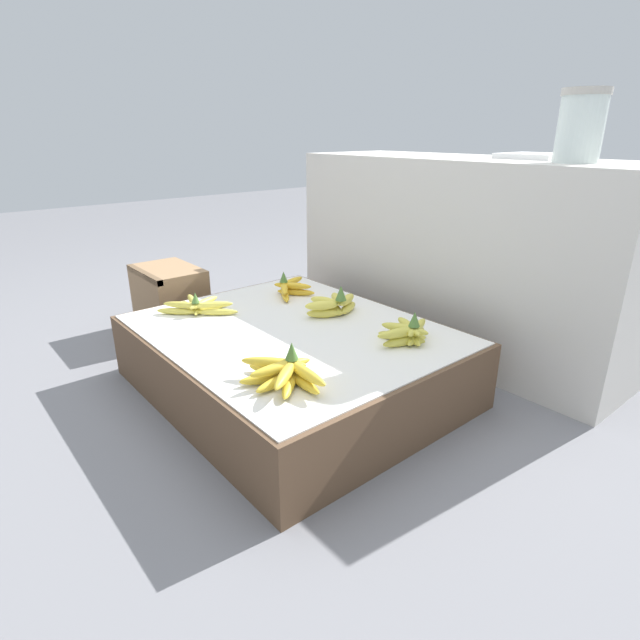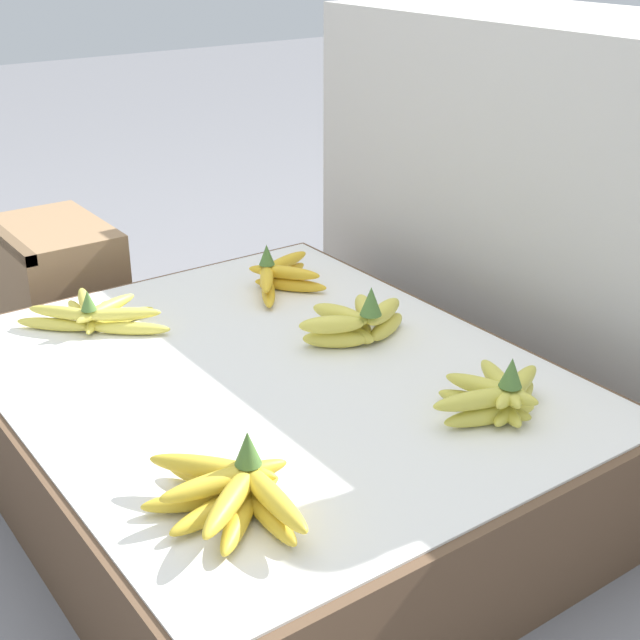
{
  "view_description": "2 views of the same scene",
  "coord_description": "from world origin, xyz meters",
  "px_view_note": "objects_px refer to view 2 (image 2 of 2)",
  "views": [
    {
      "loc": [
        1.19,
        -0.88,
        0.81
      ],
      "look_at": [
        0.0,
        0.11,
        0.22
      ],
      "focal_mm": 28.0,
      "sensor_mm": 36.0,
      "label": 1
    },
    {
      "loc": [
        1.08,
        -0.67,
        0.88
      ],
      "look_at": [
        -0.02,
        0.12,
        0.27
      ],
      "focal_mm": 50.0,
      "sensor_mm": 36.0,
      "label": 2
    }
  ],
  "objects_px": {
    "banana_bunch_middle_left": "(279,276)",
    "banana_bunch_middle_midright": "(498,396)",
    "banana_bunch_front_midright": "(234,492)",
    "banana_bunch_front_left": "(95,315)",
    "banana_bunch_middle_midleft": "(357,321)",
    "wooden_crate": "(57,285)"
  },
  "relations": [
    {
      "from": "banana_bunch_front_left",
      "to": "banana_bunch_middle_midleft",
      "type": "height_order",
      "value": "banana_bunch_middle_midleft"
    },
    {
      "from": "banana_bunch_front_midright",
      "to": "banana_bunch_middle_midright",
      "type": "bearing_deg",
      "value": 87.11
    },
    {
      "from": "wooden_crate",
      "to": "banana_bunch_middle_left",
      "type": "xyz_separation_m",
      "value": [
        0.47,
        0.29,
        0.11
      ]
    },
    {
      "from": "banana_bunch_front_left",
      "to": "banana_bunch_middle_left",
      "type": "xyz_separation_m",
      "value": [
        0.04,
        0.36,
        0.01
      ]
    },
    {
      "from": "banana_bunch_middle_midright",
      "to": "banana_bunch_middle_midleft",
      "type": "bearing_deg",
      "value": -178.24
    },
    {
      "from": "banana_bunch_middle_left",
      "to": "banana_bunch_middle_midright",
      "type": "height_order",
      "value": "banana_bunch_middle_midright"
    },
    {
      "from": "wooden_crate",
      "to": "banana_bunch_front_midright",
      "type": "distance_m",
      "value": 1.05
    },
    {
      "from": "wooden_crate",
      "to": "banana_bunch_middle_midleft",
      "type": "height_order",
      "value": "banana_bunch_middle_midleft"
    },
    {
      "from": "banana_bunch_middle_midleft",
      "to": "banana_bunch_middle_midright",
      "type": "height_order",
      "value": "banana_bunch_middle_midleft"
    },
    {
      "from": "banana_bunch_front_midright",
      "to": "banana_bunch_front_left",
      "type": "bearing_deg",
      "value": 173.04
    },
    {
      "from": "wooden_crate",
      "to": "banana_bunch_middle_midleft",
      "type": "xyz_separation_m",
      "value": [
        0.74,
        0.27,
        0.11
      ]
    },
    {
      "from": "banana_bunch_middle_midright",
      "to": "banana_bunch_front_left",
      "type": "bearing_deg",
      "value": -150.59
    },
    {
      "from": "banana_bunch_front_left",
      "to": "banana_bunch_front_midright",
      "type": "distance_m",
      "value": 0.62
    },
    {
      "from": "banana_bunch_front_left",
      "to": "banana_bunch_middle_left",
      "type": "distance_m",
      "value": 0.36
    },
    {
      "from": "banana_bunch_middle_midright",
      "to": "wooden_crate",
      "type": "bearing_deg",
      "value": -165.15
    },
    {
      "from": "banana_bunch_middle_left",
      "to": "banana_bunch_middle_midright",
      "type": "relative_size",
      "value": 0.89
    },
    {
      "from": "wooden_crate",
      "to": "banana_bunch_middle_midright",
      "type": "distance_m",
      "value": 1.1
    },
    {
      "from": "banana_bunch_front_left",
      "to": "banana_bunch_middle_midleft",
      "type": "xyz_separation_m",
      "value": [
        0.31,
        0.35,
        0.01
      ]
    },
    {
      "from": "banana_bunch_front_left",
      "to": "banana_bunch_middle_midleft",
      "type": "relative_size",
      "value": 1.03
    },
    {
      "from": "banana_bunch_middle_left",
      "to": "banana_bunch_middle_midleft",
      "type": "height_order",
      "value": "banana_bunch_middle_midleft"
    },
    {
      "from": "banana_bunch_front_midright",
      "to": "banana_bunch_middle_left",
      "type": "xyz_separation_m",
      "value": [
        -0.57,
        0.44,
        -0.0
      ]
    },
    {
      "from": "banana_bunch_front_left",
      "to": "banana_bunch_middle_midright",
      "type": "relative_size",
      "value": 1.07
    }
  ]
}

